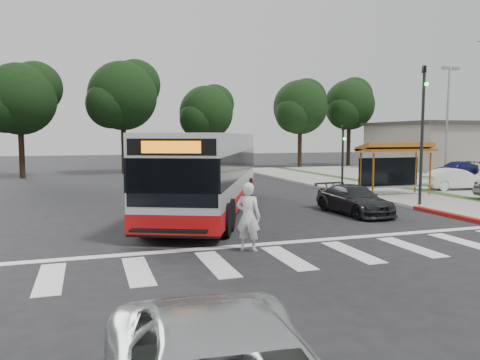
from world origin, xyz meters
name	(u,v)px	position (x,y,z in m)	size (l,w,h in m)	color
ground	(233,225)	(0.00, 0.00, 0.00)	(140.00, 140.00, 0.00)	black
sidewalk_east	(367,190)	(11.00, 8.00, 0.06)	(4.00, 40.00, 0.12)	gray
curb_east	(337,191)	(9.00, 8.00, 0.07)	(0.30, 40.00, 0.15)	#9E9991
curb_east_red	(467,219)	(9.00, -2.00, 0.08)	(0.32, 6.00, 0.15)	maroon
commercial_building	(451,147)	(30.00, 22.00, 2.20)	(14.00, 10.00, 4.40)	gray
building_roof_cap	(452,124)	(30.00, 22.00, 4.55)	(14.60, 10.60, 0.30)	#383330
crosswalk_ladder	(288,258)	(0.00, -5.00, 0.01)	(18.00, 2.60, 0.01)	silver
bus_shelter	(395,154)	(10.80, 5.10, 2.35)	(4.20, 1.60, 2.86)	#975419
traffic_signal_ne_tall	(423,124)	(9.60, 1.49, 3.88)	(0.18, 0.37, 6.50)	black
traffic_signal_ne_short	(343,150)	(9.60, 8.49, 2.48)	(0.18, 0.37, 4.00)	black
lot_light_mid	(448,105)	(24.00, 16.00, 5.91)	(1.90, 0.35, 9.01)	gray
tree_ne_a	(301,106)	(16.08, 28.06, 6.39)	(6.16, 5.74, 9.30)	black
tree_ne_b	(350,104)	(23.08, 30.06, 6.92)	(6.16, 5.74, 10.02)	black
tree_north_a	(124,95)	(-1.92, 26.07, 6.92)	(6.60, 6.15, 10.17)	black
tree_north_b	(207,112)	(6.07, 28.06, 5.66)	(5.72, 5.33, 8.43)	black
tree_north_c	(21,98)	(-9.92, 24.06, 6.29)	(6.16, 5.74, 9.30)	black
transit_bus	(209,173)	(-0.10, 3.12, 1.70)	(2.85, 13.16, 3.40)	silver
pedestrian	(248,217)	(-0.75, -3.89, 0.99)	(0.73, 0.48, 1.99)	white
dark_sedan	(354,200)	(5.65, 0.79, 0.61)	(1.70, 4.19, 1.22)	black
parked_car_1	(455,179)	(15.95, 6.15, 0.73)	(1.34, 3.85, 1.27)	white
parked_car_3	(456,169)	(23.44, 14.17, 0.68)	(1.63, 4.02, 1.17)	#161A4D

